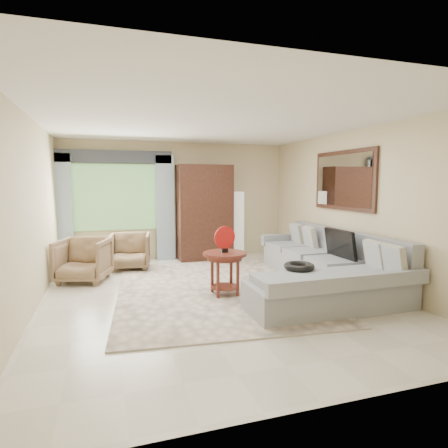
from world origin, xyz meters
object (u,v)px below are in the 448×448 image
object	(u,v)px
armchair_right	(130,251)
armchair_left	(83,260)
armoire	(205,212)
coffee_table	(225,273)
sectional_sofa	(324,271)
potted_plant	(73,257)
floor_lamp	(237,224)
tv_screen	(340,244)

from	to	relation	value
armchair_right	armchair_left	bearing A→B (deg)	-129.64
armchair_right	armoire	bearing A→B (deg)	25.83
coffee_table	armchair_left	bearing A→B (deg)	144.19
armchair_left	armchair_right	bearing A→B (deg)	59.18
sectional_sofa	armoire	bearing A→B (deg)	113.06
sectional_sofa	coffee_table	bearing A→B (deg)	175.37
potted_plant	floor_lamp	distance (m)	3.60
coffee_table	potted_plant	world-z (taller)	coffee_table
armchair_left	floor_lamp	bearing A→B (deg)	39.19
tv_screen	sectional_sofa	bearing A→B (deg)	173.41
armchair_left	potted_plant	xyz separation A→B (m)	(-0.24, 0.90, -0.10)
armchair_right	potted_plant	world-z (taller)	armchair_right
armchair_left	armoire	size ratio (longest dim) A/B	0.39
armchair_left	floor_lamp	size ratio (longest dim) A/B	0.55
tv_screen	armchair_left	world-z (taller)	tv_screen
coffee_table	floor_lamp	world-z (taller)	floor_lamp
tv_screen	potted_plant	distance (m)	4.99
tv_screen	armoire	size ratio (longest dim) A/B	0.35
armoire	floor_lamp	bearing A→B (deg)	4.29
tv_screen	coffee_table	world-z (taller)	tv_screen
armchair_right	potted_plant	distance (m)	1.09
armoire	sectional_sofa	bearing A→B (deg)	-66.94
floor_lamp	armchair_left	bearing A→B (deg)	-158.28
armchair_left	potted_plant	size ratio (longest dim) A/B	1.50
sectional_sofa	potted_plant	world-z (taller)	sectional_sofa
armchair_right	floor_lamp	size ratio (longest dim) A/B	0.52
armoire	floor_lamp	world-z (taller)	armoire
armchair_right	potted_plant	size ratio (longest dim) A/B	1.42
sectional_sofa	tv_screen	world-z (taller)	tv_screen
armchair_right	armoire	distance (m)	1.89
armchair_right	sectional_sofa	bearing A→B (deg)	-30.63
armoire	armchair_right	bearing A→B (deg)	-162.83
floor_lamp	sectional_sofa	bearing A→B (deg)	-81.67
armchair_right	armoire	world-z (taller)	armoire
armchair_left	armchair_right	xyz separation A→B (m)	(0.83, 0.74, -0.02)
tv_screen	floor_lamp	size ratio (longest dim) A/B	0.49
armchair_right	potted_plant	xyz separation A→B (m)	(-1.07, 0.16, -0.08)
coffee_table	armchair_right	bearing A→B (deg)	119.32
coffee_table	armchair_left	world-z (taller)	armchair_left
sectional_sofa	floor_lamp	bearing A→B (deg)	98.33
tv_screen	coffee_table	xyz separation A→B (m)	(-1.91, 0.16, -0.37)
sectional_sofa	potted_plant	bearing A→B (deg)	147.41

